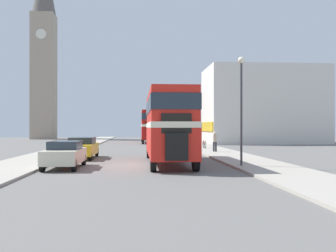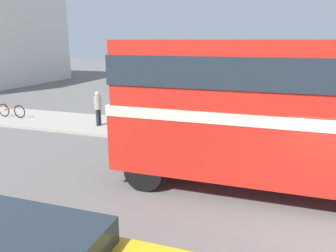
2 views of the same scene
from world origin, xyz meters
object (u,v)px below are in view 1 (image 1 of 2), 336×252
bus_distant (150,124)px  pedestrian_walking (215,140)px  car_parked_near (65,154)px  bicycle_on_pavement (204,144)px  church_tower (44,42)px  double_decker_bus (168,122)px  street_lamp (241,94)px  car_parked_mid (82,148)px

bus_distant → pedestrian_walking: bus_distant is taller
car_parked_near → bicycle_on_pavement: size_ratio=2.32×
bicycle_on_pavement → church_tower: church_tower is taller
double_decker_bus → street_lamp: size_ratio=1.76×
street_lamp → church_tower: size_ratio=0.17×
bicycle_on_pavement → church_tower: 45.21m
pedestrian_walking → street_lamp: size_ratio=0.29×
street_lamp → church_tower: bearing=114.3°
car_parked_near → street_lamp: street_lamp is taller
pedestrian_walking → double_decker_bus: bearing=-117.9°
bicycle_on_pavement → street_lamp: 17.14m
pedestrian_walking → church_tower: 49.16m
car_parked_near → street_lamp: (9.43, -0.44, 3.21)m
bus_distant → church_tower: church_tower is taller
bicycle_on_pavement → church_tower: (-23.97, 34.15, 17.42)m
double_decker_bus → bicycle_on_pavement: size_ratio=5.87×
bus_distant → bicycle_on_pavement: 16.31m
pedestrian_walking → bicycle_on_pavement: size_ratio=0.95×
bicycle_on_pavement → street_lamp: street_lamp is taller
bus_distant → bicycle_on_pavement: size_ratio=5.64×
car_parked_near → church_tower: size_ratio=0.12×
church_tower → bus_distant: bearing=-44.4°
bus_distant → church_tower: bearing=135.6°
bus_distant → car_parked_mid: size_ratio=2.13×
double_decker_bus → car_parked_mid: 7.13m
double_decker_bus → church_tower: size_ratio=0.29×
double_decker_bus → car_parked_mid: (-5.67, 3.95, -1.75)m
car_parked_near → street_lamp: bearing=-2.7°
car_parked_near → pedestrian_walking: size_ratio=2.43×
car_parked_mid → pedestrian_walking: bearing=25.1°
bus_distant → church_tower: size_ratio=0.28×
car_parked_near → car_parked_mid: 6.12m
street_lamp → car_parked_near: bearing=177.3°
pedestrian_walking → car_parked_near: bearing=-133.3°
street_lamp → pedestrian_walking: bearing=85.5°
bus_distant → double_decker_bus: bearing=-89.7°
car_parked_near → bus_distant: bearing=80.1°
car_parked_near → car_parked_mid: bearing=90.0°
bus_distant → car_parked_near: size_ratio=2.43×
street_lamp → church_tower: (-23.02, 50.91, 13.95)m
car_parked_near → pedestrian_walking: (10.33, 10.97, 0.32)m
bus_distant → pedestrian_walking: size_ratio=5.91×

